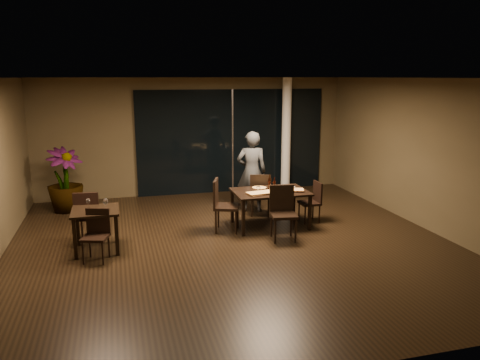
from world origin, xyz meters
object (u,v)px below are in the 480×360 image
at_px(chair_main_far, 260,193).
at_px(potted_plant, 65,180).
at_px(side_table, 96,217).
at_px(bottle_c, 270,182).
at_px(chair_main_left, 222,202).
at_px(bottle_a, 269,184).
at_px(chair_main_right, 313,199).
at_px(chair_side_far, 88,214).
at_px(bottle_b, 274,184).
at_px(diner, 252,172).
at_px(chair_main_near, 283,209).
at_px(main_table, 270,194).
at_px(chair_side_near, 97,232).

bearing_deg(chair_main_far, potted_plant, -0.57).
xyz_separation_m(side_table, bottle_c, (3.42, 0.62, 0.29)).
height_order(chair_main_left, bottle_a, chair_main_left).
xyz_separation_m(chair_main_left, bottle_c, (1.04, 0.14, 0.32)).
xyz_separation_m(chair_main_right, chair_side_far, (-4.54, -0.07, 0.06)).
distance_m(potted_plant, bottle_b, 4.81).
relative_size(diner, bottle_a, 6.87).
height_order(chair_main_near, bottle_c, bottle_c).
bearing_deg(bottle_b, main_table, 172.55).
xyz_separation_m(main_table, chair_main_far, (0.02, 0.73, -0.14)).
distance_m(main_table, potted_plant, 4.73).
bearing_deg(bottle_c, chair_main_far, 89.97).
distance_m(chair_side_far, bottle_c, 3.60).
bearing_deg(chair_side_far, chair_side_near, 108.02).
relative_size(chair_main_left, chair_main_right, 1.22).
xyz_separation_m(main_table, diner, (-0.05, 1.16, 0.24)).
height_order(chair_side_far, bottle_a, bottle_a).
height_order(chair_main_near, bottle_b, bottle_b).
bearing_deg(chair_side_far, potted_plant, -67.94).
height_order(chair_side_far, bottle_b, bottle_b).
height_order(chair_main_near, bottle_a, bottle_a).
xyz_separation_m(chair_main_far, chair_main_left, (-1.04, -0.76, 0.05)).
bearing_deg(chair_side_near, main_table, 32.81).
xyz_separation_m(chair_main_right, bottle_c, (-0.96, 0.03, 0.43)).
relative_size(chair_side_far, potted_plant, 0.66).
bearing_deg(chair_main_right, chair_main_far, -124.82).
bearing_deg(chair_main_right, bottle_c, -92.72).
bearing_deg(chair_side_near, bottle_b, 32.30).
distance_m(main_table, chair_main_right, 1.01).
relative_size(chair_main_far, potted_plant, 0.66).
bearing_deg(chair_side_near, chair_main_left, 38.35).
bearing_deg(chair_main_left, bottle_a, -67.21).
relative_size(chair_main_left, chair_side_near, 1.21).
bearing_deg(chair_main_near, side_table, -175.60).
bearing_deg(chair_side_far, chair_main_right, -171.60).
height_order(side_table, chair_main_near, chair_main_near).
bearing_deg(bottle_a, chair_main_left, -176.82).
bearing_deg(chair_main_right, diner, -136.88).
height_order(chair_side_far, diner, diner).
bearing_deg(chair_main_near, main_table, 98.31).
bearing_deg(main_table, bottle_b, -7.45).
bearing_deg(potted_plant, chair_main_far, -20.24).
distance_m(chair_side_near, bottle_a, 3.52).
height_order(chair_main_near, chair_side_near, chair_main_near).
relative_size(main_table, chair_side_far, 1.55).
bearing_deg(bottle_c, bottle_b, -65.53).
bearing_deg(chair_main_left, chair_main_near, -106.13).
distance_m(chair_main_left, bottle_a, 1.04).
distance_m(diner, bottle_b, 1.18).
bearing_deg(chair_main_near, chair_main_left, 152.89).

